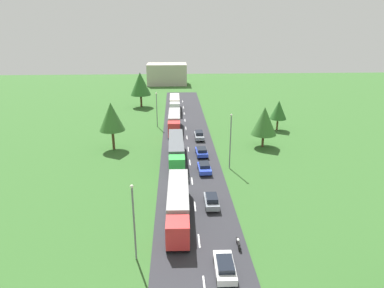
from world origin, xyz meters
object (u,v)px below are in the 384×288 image
truck_fourth (175,103)px  truck_second (176,149)px  car_third (204,167)px  lamppost_second (230,139)px  car_fifth (199,135)px  tree_oak (111,117)px  car_fourth (202,152)px  lamppost_third (157,108)px  tree_elm (140,84)px  distant_building (167,74)px  truck_lead (178,203)px  truck_third (174,121)px  motorcycle_courier (238,243)px  tree_birch (278,110)px  car_lead (225,267)px  lamppost_lead (134,219)px  tree_ash (264,121)px  car_second (211,201)px

truck_fourth → truck_second: bearing=-89.7°
car_third → lamppost_second: lamppost_second is taller
truck_second → car_fifth: 12.20m
tree_oak → car_fourth: bearing=-15.0°
car_third → lamppost_third: size_ratio=0.52×
truck_fourth → tree_elm: bearing=150.1°
lamppost_third → distant_building: size_ratio=0.53×
truck_lead → lamppost_second: lamppost_second is taller
truck_fourth → tree_elm: 11.64m
truck_fourth → car_fifth: (4.83, -23.90, -1.26)m
truck_third → motorcycle_courier: size_ratio=6.50×
truck_second → tree_oak: size_ratio=1.66×
car_fourth → tree_birch: (17.81, 14.79, 3.69)m
car_lead → tree_oak: bearing=114.7°
truck_second → tree_elm: (-9.51, 40.49, 4.43)m
truck_second → truck_fourth: size_ratio=1.18×
truck_lead → motorcycle_courier: bearing=-44.5°
car_fifth → lamppost_lead: (-8.87, -36.89, 3.70)m
truck_second → tree_ash: 17.84m
car_fourth → motorcycle_courier: car_fourth is taller
car_fourth → motorcycle_courier: 26.44m
car_fifth → car_fourth: bearing=-91.3°
lamppost_second → distant_building: lamppost_second is taller
truck_lead → tree_elm: (-9.61, 58.79, 4.45)m
car_second → car_fifth: 27.00m
tree_oak → lamppost_third: bearing=62.6°
truck_lead → truck_second: 18.31m
car_fifth → tree_birch: (17.60, 5.60, 3.64)m
truck_fourth → car_lead: bearing=-86.0°
truck_second → truck_third: bearing=90.9°
car_fifth → tree_oak: 17.83m
car_fourth → lamppost_third: bearing=114.8°
car_second → car_fourth: size_ratio=0.97×
car_third → tree_oak: (-15.97, 11.40, 5.42)m
truck_fourth → tree_oak: bearing=-111.7°
car_fifth → lamppost_lead: 38.12m
lamppost_lead → tree_oak: 32.90m
truck_fourth → car_third: 40.46m
car_fourth → tree_ash: 13.39m
car_third → tree_birch: bearing=50.7°
tree_oak → tree_ash: size_ratio=1.15×
lamppost_third → car_fifth: bearing=-47.1°
truck_second → distant_building: distant_building is taller
car_fourth → car_fifth: car_fifth is taller
truck_fourth → lamppost_lead: lamppost_lead is taller
motorcycle_courier → tree_ash: bearing=71.6°
car_fourth → tree_elm: bearing=110.0°
truck_third → car_third: size_ratio=3.12×
truck_third → tree_birch: 22.67m
truck_second → truck_third: truck_third is taller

